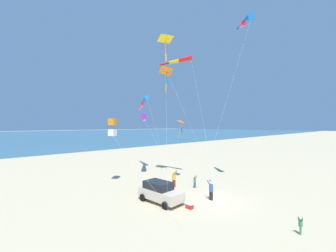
# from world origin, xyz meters

# --- Properties ---
(ground_plane) EXTENTS (600.00, 600.00, 0.00)m
(ground_plane) POSITION_xyz_m (0.00, 0.00, 0.00)
(ground_plane) COLOR #C6B58C
(parked_car) EXTENTS (4.39, 2.25, 1.85)m
(parked_car) POSITION_xyz_m (-3.45, -3.95, 0.95)
(parked_car) COLOR beige
(parked_car) RESTS_ON ground_plane
(cooler_box) EXTENTS (0.62, 0.42, 0.42)m
(cooler_box) POSITION_xyz_m (-0.56, -3.17, 0.21)
(cooler_box) COLOR red
(cooler_box) RESTS_ON ground_plane
(person_adult_flyer) EXTENTS (0.70, 0.61, 2.00)m
(person_adult_flyer) POSITION_xyz_m (-5.86, 0.36, 1.09)
(person_adult_flyer) COLOR #B72833
(person_adult_flyer) RESTS_ON ground_plane
(person_child_green_jacket) EXTENTS (0.32, 0.39, 1.22)m
(person_child_green_jacket) POSITION_xyz_m (7.23, -1.28, 0.67)
(person_child_green_jacket) COLOR #3D7F51
(person_child_green_jacket) RESTS_ON ground_plane
(person_child_grey_jacket) EXTENTS (0.57, 0.45, 1.89)m
(person_child_grey_jacket) POSITION_xyz_m (-0.49, -0.12, 1.03)
(person_child_grey_jacket) COLOR #232328
(person_child_grey_jacket) RESTS_ON ground_plane
(person_bystander_far) EXTENTS (0.38, 0.46, 1.39)m
(person_bystander_far) POSITION_xyz_m (-4.07, 1.87, 0.76)
(person_bystander_far) COLOR #335199
(person_bystander_far) RESTS_ON ground_plane
(kite_box_orange_high_right) EXTENTS (13.86, 2.53, 7.89)m
(kite_box_orange_high_right) POSITION_xyz_m (-12.02, -4.01, 6.83)
(kite_box_orange_high_right) COLOR orange
(kite_box_orange_high_right) RESTS_ON ground_plane
(kite_windsock_blue_topmost) EXTENTS (14.17, 5.90, 11.63)m
(kite_windsock_blue_topmost) POSITION_xyz_m (-16.10, 3.88, 10.76)
(kite_windsock_blue_topmost) COLOR blue
(kite_windsock_blue_topmost) RESTS_ON ground_plane
(kite_delta_purple_drifting) EXTENTS (9.00, 8.03, 18.80)m
(kite_delta_purple_drifting) POSITION_xyz_m (-9.09, 2.08, 18.28)
(kite_delta_purple_drifting) COLOR yellow
(kite_delta_purple_drifting) RESTS_ON ground_plane
(kite_delta_long_streamer_left) EXTENTS (13.51, 5.38, 15.26)m
(kite_delta_long_streamer_left) POSITION_xyz_m (-10.39, 3.48, 14.57)
(kite_delta_long_streamer_left) COLOR orange
(kite_delta_long_streamer_left) RESTS_ON ground_plane
(kite_windsock_small_distant) EXTENTS (3.13, 11.81, 19.47)m
(kite_windsock_small_distant) POSITION_xyz_m (-0.29, 6.51, 19.08)
(kite_windsock_small_distant) COLOR blue
(kite_windsock_small_distant) RESTS_ON ground_plane
(kite_windsock_rainbow_low_near) EXTENTS (15.42, 6.88, 8.67)m
(kite_windsock_rainbow_low_near) POSITION_xyz_m (-13.56, 1.91, 8.14)
(kite_windsock_rainbow_low_near) COLOR purple
(kite_windsock_rainbow_low_near) RESTS_ON ground_plane
(kite_delta_checkered_midright) EXTENTS (5.37, 7.77, 7.80)m
(kite_delta_checkered_midright) POSITION_xyz_m (-7.39, 3.25, 7.48)
(kite_delta_checkered_midright) COLOR orange
(kite_delta_checkered_midright) RESTS_ON ground_plane
(kite_windsock_striped_overhead) EXTENTS (13.42, 6.13, 15.94)m
(kite_windsock_striped_overhead) POSITION_xyz_m (-8.13, 3.68, 15.64)
(kite_windsock_striped_overhead) COLOR red
(kite_windsock_striped_overhead) RESTS_ON ground_plane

